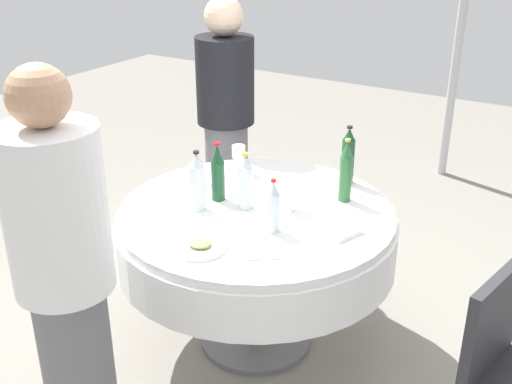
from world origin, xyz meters
name	(u,v)px	position (x,y,z in m)	size (l,w,h in m)	color
ground_plane	(256,339)	(0.00, 0.00, 0.00)	(10.00, 10.00, 0.00)	gray
dining_table	(256,238)	(0.00, 0.00, 0.59)	(1.31, 1.31, 0.74)	white
bottle_clear_far	(197,183)	(-0.23, -0.14, 0.87)	(0.07, 0.07, 0.29)	silver
bottle_dark_green_rear	(217,174)	(-0.21, 0.00, 0.87)	(0.06, 0.06, 0.29)	#194728
bottle_clear_inner	(245,183)	(-0.05, -0.01, 0.87)	(0.07, 0.07, 0.27)	silver
bottle_clear_right	(273,207)	(0.17, -0.14, 0.85)	(0.06, 0.06, 0.24)	silver
bottle_dark_green_mid	(348,156)	(0.23, 0.51, 0.88)	(0.06, 0.06, 0.30)	#194728
bottle_green_outer	(346,172)	(0.30, 0.31, 0.88)	(0.06, 0.06, 0.31)	#2D6B38
wine_glass_right	(290,191)	(0.13, 0.08, 0.84)	(0.07, 0.07, 0.13)	white
wine_glass_mid	(239,152)	(-0.32, 0.35, 0.84)	(0.07, 0.07, 0.14)	white
plate_front	(202,177)	(-0.43, 0.16, 0.75)	(0.24, 0.24, 0.02)	white
plate_left	(200,246)	(0.00, -0.43, 0.75)	(0.22, 0.22, 0.04)	white
spoon_rear	(257,259)	(0.24, -0.38, 0.74)	(0.18, 0.02, 0.01)	silver
spoon_inner	(249,189)	(-0.15, 0.17, 0.74)	(0.18, 0.02, 0.01)	silver
knife_right	(156,209)	(-0.40, -0.24, 0.74)	(0.18, 0.02, 0.01)	silver
folded_napkin	(339,229)	(0.42, 0.00, 0.75)	(0.16, 0.16, 0.02)	white
person_far	(66,283)	(-0.16, -0.99, 0.83)	(0.34, 0.34, 1.59)	slate
person_rear	(226,125)	(-0.66, 0.73, 0.82)	(0.34, 0.34, 1.57)	slate
tent_pole_main	(460,27)	(0.16, 2.69, 1.20)	(0.07, 0.07, 2.39)	#B2B5B7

